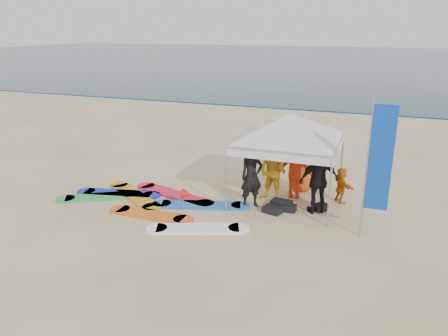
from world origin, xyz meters
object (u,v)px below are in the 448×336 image
object	(u,v)px
person_orange_a	(296,168)
feather_flag	(379,160)
marker_pennant	(187,194)
surfboard_spread	(154,203)
person_yellow	(273,172)
canopy_tent	(290,114)
person_orange_b	(302,166)
person_seated	(341,185)
person_black_b	(319,180)
person_black_a	(252,176)

from	to	relation	value
person_orange_a	feather_flag	size ratio (longest dim) A/B	0.54
marker_pennant	surfboard_spread	xyz separation A→B (m)	(-1.10, 0.11, -0.46)
marker_pennant	surfboard_spread	size ratio (longest dim) A/B	0.11
person_orange_a	feather_flag	distance (m)	3.18
person_yellow	canopy_tent	world-z (taller)	canopy_tent
person_orange_b	surfboard_spread	bearing A→B (deg)	0.10
person_orange_b	person_seated	bearing A→B (deg)	125.25
marker_pennant	surfboard_spread	bearing A→B (deg)	174.46
surfboard_spread	person_seated	bearing A→B (deg)	22.32
person_black_b	canopy_tent	world-z (taller)	canopy_tent
person_orange_a	canopy_tent	xyz separation A→B (m)	(-0.17, -0.32, 1.64)
person_black_a	feather_flag	size ratio (longest dim) A/B	0.54
person_yellow	marker_pennant	distance (m)	2.53
person_orange_b	canopy_tent	xyz separation A→B (m)	(-0.26, -0.87, 1.72)
person_orange_a	person_black_a	bearing A→B (deg)	50.19
marker_pennant	person_black_a	bearing A→B (deg)	31.03
person_black_b	marker_pennant	xyz separation A→B (m)	(-3.34, -1.16, -0.43)
person_black_b	person_seated	world-z (taller)	person_black_b
person_black_b	person_seated	size ratio (longest dim) A/B	1.80
canopy_tent	feather_flag	xyz separation A→B (m)	(2.43, -1.66, -0.59)
person_orange_b	canopy_tent	distance (m)	1.95
person_black_a	surfboard_spread	size ratio (longest dim) A/B	0.32
marker_pennant	surfboard_spread	world-z (taller)	marker_pennant
person_yellow	surfboard_spread	world-z (taller)	person_yellow
person_black_b	marker_pennant	world-z (taller)	person_black_b
marker_pennant	person_orange_a	bearing A→B (deg)	39.16
person_yellow	person_seated	size ratio (longest dim) A/B	1.69
person_black_a	marker_pennant	bearing A→B (deg)	167.42
person_orange_b	person_seated	distance (m)	1.35
person_yellow	feather_flag	world-z (taller)	feather_flag
canopy_tent	person_orange_b	bearing A→B (deg)	73.08
person_black_b	feather_flag	world-z (taller)	feather_flag
person_yellow	person_black_b	distance (m)	1.41
marker_pennant	person_yellow	bearing A→B (deg)	37.70
person_yellow	feather_flag	size ratio (longest dim) A/B	0.53
person_orange_a	surfboard_spread	distance (m)	4.21
surfboard_spread	canopy_tent	bearing A→B (deg)	25.27
person_black_b	canopy_tent	distance (m)	1.97
feather_flag	person_yellow	bearing A→B (deg)	152.60
person_orange_a	marker_pennant	world-z (taller)	person_orange_a
person_black_a	canopy_tent	distance (m)	2.01
person_black_b	marker_pennant	size ratio (longest dim) A/B	2.91
person_seated	surfboard_spread	xyz separation A→B (m)	(-4.95, -2.03, -0.48)
person_black_a	person_orange_a	xyz separation A→B (m)	(0.99, 1.13, 0.01)
person_black_b	person_seated	xyz separation A→B (m)	(0.51, 0.98, -0.41)
person_black_a	person_yellow	distance (m)	0.75
marker_pennant	canopy_tent	bearing A→B (deg)	36.45
person_orange_a	person_yellow	bearing A→B (deg)	45.30
person_yellow	canopy_tent	distance (m)	1.72
feather_flag	canopy_tent	bearing A→B (deg)	145.59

